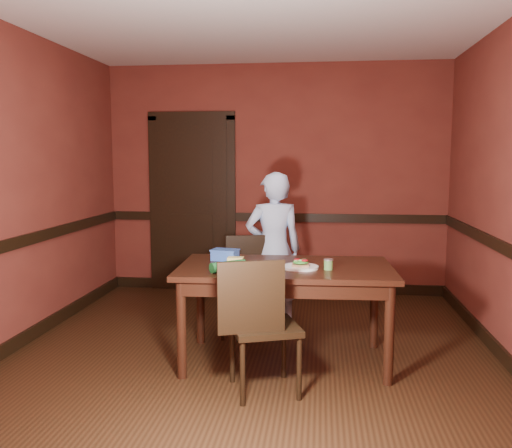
% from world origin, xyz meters
% --- Properties ---
extents(floor, '(4.00, 4.50, 0.01)m').
position_xyz_m(floor, '(0.00, 0.00, 0.00)').
color(floor, black).
rests_on(floor, ground).
extents(ceiling, '(4.00, 4.50, 0.01)m').
position_xyz_m(ceiling, '(0.00, 0.00, 2.70)').
color(ceiling, silver).
rests_on(ceiling, ground).
extents(wall_back, '(4.00, 0.02, 2.70)m').
position_xyz_m(wall_back, '(0.00, 2.25, 1.35)').
color(wall_back, maroon).
rests_on(wall_back, ground).
extents(wall_front, '(4.00, 0.02, 2.70)m').
position_xyz_m(wall_front, '(0.00, -2.25, 1.35)').
color(wall_front, maroon).
rests_on(wall_front, ground).
extents(wall_left, '(0.02, 4.50, 2.70)m').
position_xyz_m(wall_left, '(-2.00, 0.00, 1.35)').
color(wall_left, maroon).
rests_on(wall_left, ground).
extents(dado_back, '(4.00, 0.03, 0.10)m').
position_xyz_m(dado_back, '(0.00, 2.23, 0.90)').
color(dado_back, black).
rests_on(dado_back, ground).
extents(dado_left, '(0.03, 4.50, 0.10)m').
position_xyz_m(dado_left, '(-1.99, 0.00, 0.90)').
color(dado_left, black).
rests_on(dado_left, ground).
extents(baseboard_back, '(4.00, 0.03, 0.12)m').
position_xyz_m(baseboard_back, '(0.00, 2.23, 0.06)').
color(baseboard_back, black).
rests_on(baseboard_back, ground).
extents(baseboard_left, '(0.03, 4.50, 0.12)m').
position_xyz_m(baseboard_left, '(-1.99, 0.00, 0.06)').
color(baseboard_left, black).
rests_on(baseboard_left, ground).
extents(baseboard_right, '(0.03, 4.50, 0.12)m').
position_xyz_m(baseboard_right, '(1.99, 0.00, 0.06)').
color(baseboard_right, black).
rests_on(baseboard_right, ground).
extents(door, '(1.05, 0.07, 2.20)m').
position_xyz_m(door, '(-1.00, 2.22, 1.09)').
color(door, black).
rests_on(door, ground).
extents(dining_table, '(1.69, 0.99, 0.77)m').
position_xyz_m(dining_table, '(0.28, -0.03, 0.39)').
color(dining_table, black).
rests_on(dining_table, floor).
extents(chair_far, '(0.50, 0.50, 0.89)m').
position_xyz_m(chair_far, '(-0.18, 0.63, 0.44)').
color(chair_far, black).
rests_on(chair_far, floor).
extents(chair_near, '(0.57, 0.57, 0.95)m').
position_xyz_m(chair_near, '(0.17, -0.59, 0.48)').
color(chair_near, black).
rests_on(chair_near, floor).
extents(person, '(0.61, 0.47, 1.48)m').
position_xyz_m(person, '(0.10, 0.90, 0.74)').
color(person, '#B2CDF4').
rests_on(person, floor).
extents(sandwich_plate, '(0.27, 0.27, 0.07)m').
position_xyz_m(sandwich_plate, '(0.40, -0.12, 0.79)').
color(sandwich_plate, white).
rests_on(sandwich_plate, dining_table).
extents(sauce_jar, '(0.07, 0.07, 0.08)m').
position_xyz_m(sauce_jar, '(0.61, -0.14, 0.82)').
color(sauce_jar, '#517E3C').
rests_on(sauce_jar, dining_table).
extents(cheese_saucer, '(0.17, 0.17, 0.05)m').
position_xyz_m(cheese_saucer, '(-0.12, 0.01, 0.79)').
color(cheese_saucer, white).
rests_on(cheese_saucer, dining_table).
extents(food_tub, '(0.24, 0.19, 0.09)m').
position_xyz_m(food_tub, '(-0.23, 0.14, 0.82)').
color(food_tub, blue).
rests_on(food_tub, dining_table).
extents(wrapped_veg, '(0.26, 0.24, 0.08)m').
position_xyz_m(wrapped_veg, '(-0.13, -0.29, 0.81)').
color(wrapped_veg, '#13481E').
rests_on(wrapped_veg, dining_table).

